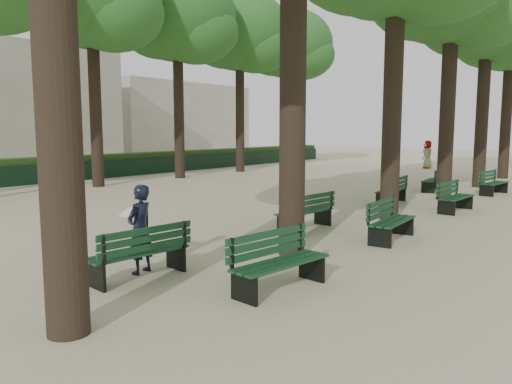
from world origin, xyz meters
The scene contains 19 objects.
ground centered at (0.00, 0.00, 0.00)m, with size 120.00×120.00×0.00m, color beige.
tree_central_4 centered at (1.50, 18.00, 7.65)m, with size 6.00×6.00×9.95m.
tree_central_5 centered at (1.50, 23.00, 7.65)m, with size 6.00×6.00×9.95m.
tree_far_3 centered at (-12.00, 13.00, 8.14)m, with size 6.00×6.00×10.45m.
tree_far_4 centered at (-12.00, 18.00, 8.14)m, with size 6.00×6.00×10.45m.
tree_far_5 centered at (-12.00, 23.00, 8.14)m, with size 6.00×6.00×10.45m.
bench_left_0 centered at (0.37, 0.03, 0.27)m, with size 0.77×1.85×0.92m.
bench_left_1 centered at (0.37, 5.35, 0.27)m, with size 0.72×1.84×0.92m.
bench_left_2 centered at (0.37, 10.95, 0.27)m, with size 0.69×1.83×0.92m.
bench_left_3 centered at (0.37, 15.28, 0.27)m, with size 0.74×1.85×0.92m.
bench_right_0 centered at (2.63, 0.95, 0.27)m, with size 0.81×1.86×0.92m.
bench_right_1 centered at (2.63, 5.43, 0.27)m, with size 0.67×1.83×0.92m.
bench_right_2 centered at (2.63, 10.46, 0.27)m, with size 0.68×1.83×0.92m.
bench_right_3 centered at (2.63, 15.62, 0.27)m, with size 0.79×1.86×0.92m.
man_with_map centered at (0.14, 0.27, 0.78)m, with size 0.65×0.67×1.57m.
pedestrian_d centered at (-3.78, 27.15, 0.91)m, with size 0.89×0.36×1.82m, color #262628.
fence centered at (-15.00, 11.00, 0.45)m, with size 0.08×42.00×0.90m, color black.
hedge centered at (-15.70, 11.00, 0.60)m, with size 1.20×42.00×1.20m, color #1E3D15.
building_far centered at (-33.00, 30.00, 3.50)m, with size 12.00×16.00×7.00m, color #B7B2A3.
Camera 1 is at (6.90, -5.29, 2.50)m, focal length 35.00 mm.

